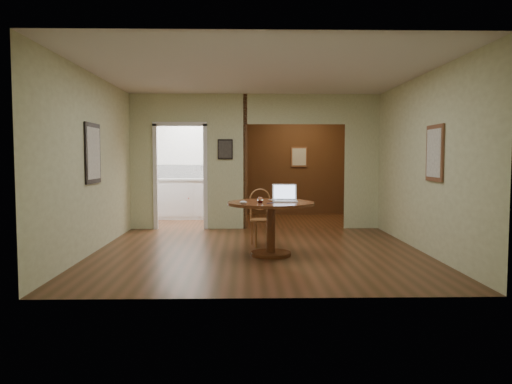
{
  "coord_description": "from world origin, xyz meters",
  "views": [
    {
      "loc": [
        -0.21,
        -7.51,
        1.44
      ],
      "look_at": [
        -0.05,
        -0.2,
        0.93
      ],
      "focal_mm": 35.0,
      "sensor_mm": 36.0,
      "label": 1
    }
  ],
  "objects_px": {
    "chair": "(261,214)",
    "closed_laptop": "(280,200)",
    "dining_table": "(271,216)",
    "open_laptop": "(285,197)"
  },
  "relations": [
    {
      "from": "dining_table",
      "to": "closed_laptop",
      "type": "height_order",
      "value": "closed_laptop"
    },
    {
      "from": "open_laptop",
      "to": "closed_laptop",
      "type": "height_order",
      "value": "open_laptop"
    },
    {
      "from": "dining_table",
      "to": "chair",
      "type": "relative_size",
      "value": 1.37
    },
    {
      "from": "chair",
      "to": "closed_laptop",
      "type": "xyz_separation_m",
      "value": [
        0.26,
        -0.77,
        0.29
      ]
    },
    {
      "from": "dining_table",
      "to": "open_laptop",
      "type": "bearing_deg",
      "value": 19.44
    },
    {
      "from": "closed_laptop",
      "to": "open_laptop",
      "type": "bearing_deg",
      "value": -59.97
    },
    {
      "from": "dining_table",
      "to": "closed_laptop",
      "type": "distance_m",
      "value": 0.28
    },
    {
      "from": "chair",
      "to": "closed_laptop",
      "type": "bearing_deg",
      "value": -84.28
    },
    {
      "from": "dining_table",
      "to": "open_laptop",
      "type": "relative_size",
      "value": 3.32
    },
    {
      "from": "dining_table",
      "to": "open_laptop",
      "type": "xyz_separation_m",
      "value": [
        0.21,
        0.07,
        0.27
      ]
    }
  ]
}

